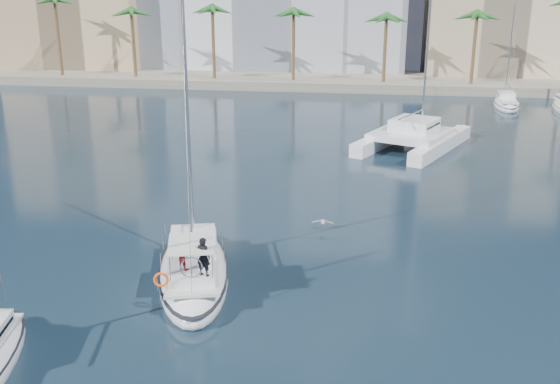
# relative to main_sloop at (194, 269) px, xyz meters

# --- Properties ---
(ground) EXTENTS (160.00, 160.00, 0.00)m
(ground) POSITION_rel_main_sloop_xyz_m (3.03, 2.13, -0.49)
(ground) COLOR black
(ground) RESTS_ON ground
(quay) EXTENTS (120.00, 14.00, 1.20)m
(quay) POSITION_rel_main_sloop_xyz_m (3.03, 63.13, 0.11)
(quay) COLOR gray
(quay) RESTS_ON ground
(building_tan_left) EXTENTS (22.00, 14.00, 22.00)m
(building_tan_left) POSITION_rel_main_sloop_xyz_m (-38.97, 71.13, 10.51)
(building_tan_left) COLOR tan
(building_tan_left) RESTS_ON ground
(building_beige) EXTENTS (20.00, 14.00, 20.00)m
(building_beige) POSITION_rel_main_sloop_xyz_m (25.03, 72.13, 9.51)
(building_beige) COLOR beige
(building_beige) RESTS_ON ground
(palm_left) EXTENTS (3.60, 3.60, 12.30)m
(palm_left) POSITION_rel_main_sloop_xyz_m (-30.97, 59.13, 9.79)
(palm_left) COLOR brown
(palm_left) RESTS_ON ground
(palm_centre) EXTENTS (3.60, 3.60, 12.30)m
(palm_centre) POSITION_rel_main_sloop_xyz_m (3.03, 59.13, 9.79)
(palm_centre) COLOR brown
(palm_centre) RESTS_ON ground
(main_sloop) EXTENTS (5.86, 10.65, 15.09)m
(main_sloop) POSITION_rel_main_sloop_xyz_m (0.00, 0.00, 0.00)
(main_sloop) COLOR white
(main_sloop) RESTS_ON ground
(catamaran) EXTENTS (10.62, 13.72, 17.88)m
(catamaran) POSITION_rel_main_sloop_xyz_m (11.37, 27.60, 0.66)
(catamaran) COLOR white
(catamaran) RESTS_ON ground
(seagull) EXTENTS (1.23, 0.53, 0.23)m
(seagull) POSITION_rel_main_sloop_xyz_m (5.43, 7.13, 0.01)
(seagull) COLOR silver
(seagull) RESTS_ON ground
(moored_yacht_a) EXTENTS (3.37, 9.52, 11.90)m
(moored_yacht_a) POSITION_rel_main_sloop_xyz_m (23.03, 49.13, -0.49)
(moored_yacht_a) COLOR white
(moored_yacht_a) RESTS_ON ground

